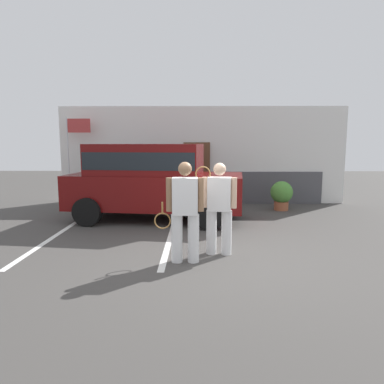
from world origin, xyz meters
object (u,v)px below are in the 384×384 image
at_px(parked_suv, 152,178).
at_px(potted_plant_by_porch, 282,194).
at_px(flag_pole, 74,144).
at_px(tennis_player_man, 185,211).
at_px(tennis_player_woman, 219,207).

bearing_deg(parked_suv, potted_plant_by_porch, 26.98).
relative_size(potted_plant_by_porch, flag_pole, 0.31).
xyz_separation_m(tennis_player_man, tennis_player_woman, (0.62, 0.45, -0.01)).
bearing_deg(flag_pole, parked_suv, -37.79).
xyz_separation_m(parked_suv, tennis_player_woman, (1.62, -2.97, -0.25)).
distance_m(tennis_player_man, flag_pole, 6.93).
xyz_separation_m(tennis_player_man, flag_pole, (-3.87, 5.65, 1.12)).
distance_m(tennis_player_woman, potted_plant_by_porch, 4.93).
height_order(parked_suv, flag_pole, flag_pole).
bearing_deg(tennis_player_woman, parked_suv, -52.87).
bearing_deg(tennis_player_woman, flag_pole, -40.64).
relative_size(tennis_player_man, tennis_player_woman, 1.02).
bearing_deg(tennis_player_man, parked_suv, -74.24).
distance_m(parked_suv, tennis_player_man, 3.57).
distance_m(parked_suv, flag_pole, 3.73).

